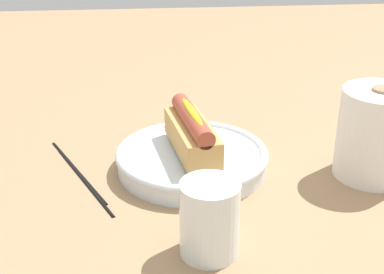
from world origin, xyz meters
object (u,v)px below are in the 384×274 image
at_px(serving_bowl, 192,158).
at_px(chopstick_near, 84,179).
at_px(hotdog_front, 192,132).
at_px(chopstick_far, 77,170).
at_px(water_glass, 209,223).
at_px(paper_towel_roll, 377,134).

height_order(serving_bowl, chopstick_near, serving_bowl).
bearing_deg(hotdog_front, chopstick_far, -93.36).
bearing_deg(serving_bowl, chopstick_far, -93.36).
relative_size(water_glass, paper_towel_roll, 0.67).
distance_m(hotdog_front, water_glass, 0.20).
xyz_separation_m(water_glass, paper_towel_roll, (-0.16, 0.26, 0.03)).
height_order(hotdog_front, water_glass, hotdog_front).
xyz_separation_m(serving_bowl, paper_towel_roll, (0.04, 0.26, 0.05)).
relative_size(hotdog_front, water_glass, 1.73).
bearing_deg(paper_towel_roll, hotdog_front, -99.08).
relative_size(serving_bowl, hotdog_front, 1.45).
distance_m(water_glass, chopstick_far, 0.27).
bearing_deg(water_glass, chopstick_far, -141.14).
height_order(paper_towel_roll, chopstick_far, paper_towel_roll).
xyz_separation_m(serving_bowl, water_glass, (0.20, -0.00, 0.02)).
bearing_deg(serving_bowl, hotdog_front, -20.56).
relative_size(serving_bowl, chopstick_near, 1.02).
xyz_separation_m(serving_bowl, chopstick_far, (-0.01, -0.17, -0.02)).
relative_size(hotdog_front, chopstick_far, 0.71).
xyz_separation_m(hotdog_front, water_glass, (0.20, -0.00, -0.02)).
height_order(hotdog_front, paper_towel_roll, paper_towel_roll).
relative_size(hotdog_front, chopstick_near, 0.71).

